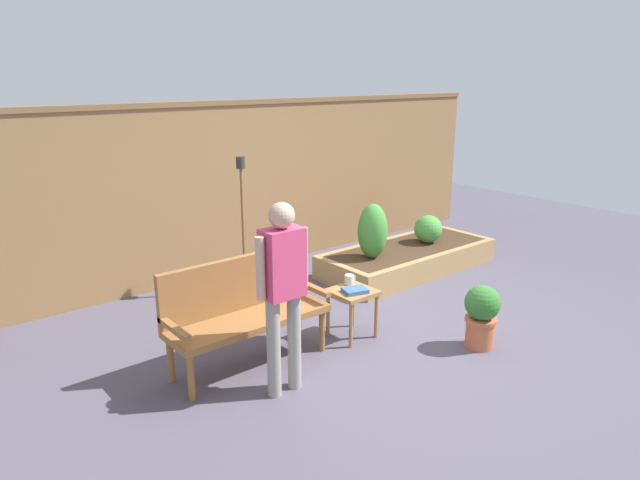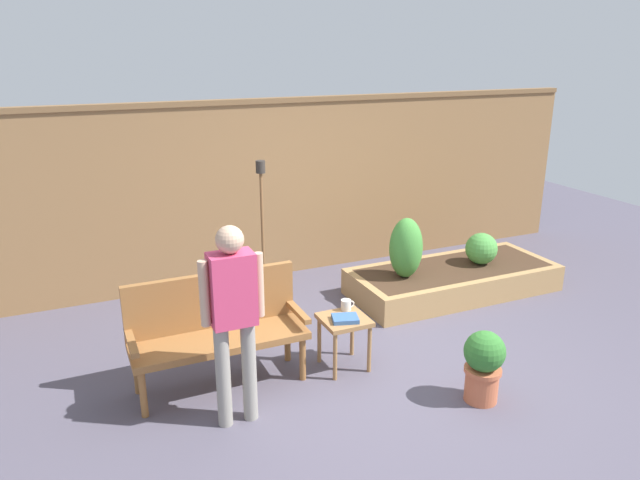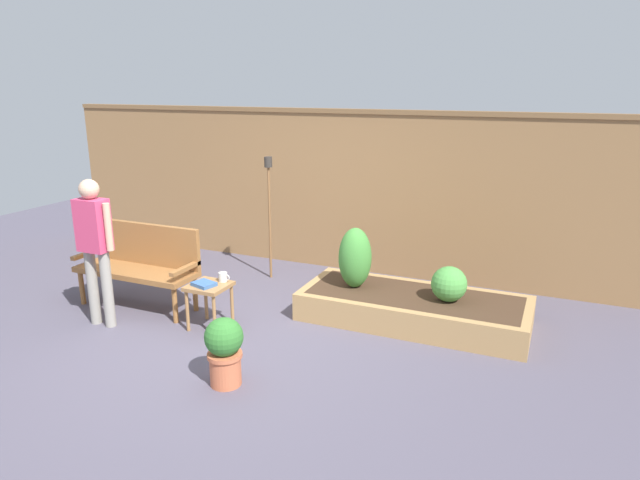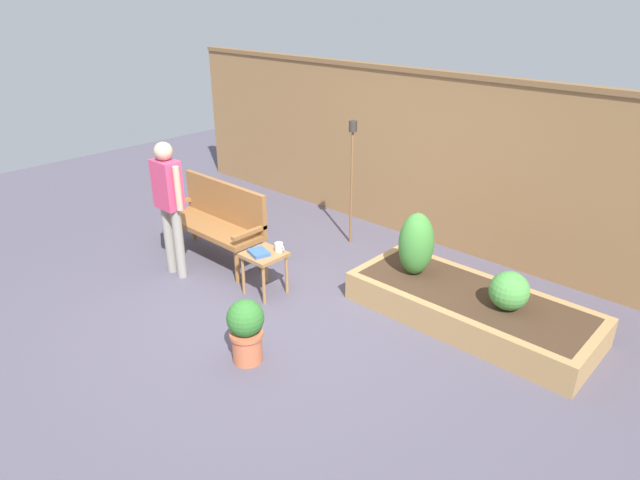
{
  "view_description": "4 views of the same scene",
  "coord_description": "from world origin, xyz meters",
  "px_view_note": "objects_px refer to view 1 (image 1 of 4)",
  "views": [
    {
      "loc": [
        -3.76,
        -3.54,
        2.47
      ],
      "look_at": [
        -0.16,
        0.85,
        0.8
      ],
      "focal_mm": 31.95,
      "sensor_mm": 36.0,
      "label": 1
    },
    {
      "loc": [
        -2.4,
        -3.99,
        2.73
      ],
      "look_at": [
        -0.19,
        0.96,
        0.94
      ],
      "focal_mm": 33.19,
      "sensor_mm": 36.0,
      "label": 2
    },
    {
      "loc": [
        2.93,
        -4.33,
        2.48
      ],
      "look_at": [
        0.62,
        0.93,
        0.87
      ],
      "focal_mm": 31.47,
      "sensor_mm": 36.0,
      "label": 3
    },
    {
      "loc": [
        3.7,
        -3.28,
        3.02
      ],
      "look_at": [
        0.17,
        0.55,
        0.65
      ],
      "focal_mm": 31.03,
      "sensor_mm": 36.0,
      "label": 4
    }
  ],
  "objects_px": {
    "book_on_table": "(355,290)",
    "garden_bench": "(243,304)",
    "tiki_torch": "(242,200)",
    "shrub_near_bench": "(373,231)",
    "person_by_bench": "(283,282)",
    "side_table": "(352,298)",
    "potted_boxwood": "(482,314)",
    "shrub_far_corner": "(428,229)",
    "cup_on_table": "(350,280)"
  },
  "relations": [
    {
      "from": "book_on_table",
      "to": "garden_bench",
      "type": "bearing_deg",
      "value": -178.3
    },
    {
      "from": "tiki_torch",
      "to": "shrub_near_bench",
      "type": "bearing_deg",
      "value": -24.87
    },
    {
      "from": "tiki_torch",
      "to": "person_by_bench",
      "type": "height_order",
      "value": "tiki_torch"
    },
    {
      "from": "tiki_torch",
      "to": "book_on_table",
      "type": "bearing_deg",
      "value": -84.66
    },
    {
      "from": "side_table",
      "to": "potted_boxwood",
      "type": "xyz_separation_m",
      "value": [
        0.78,
        -0.92,
        -0.07
      ]
    },
    {
      "from": "shrub_near_bench",
      "to": "person_by_bench",
      "type": "distance_m",
      "value": 2.73
    },
    {
      "from": "garden_bench",
      "to": "shrub_far_corner",
      "type": "relative_size",
      "value": 3.91
    },
    {
      "from": "side_table",
      "to": "potted_boxwood",
      "type": "bearing_deg",
      "value": -49.7
    },
    {
      "from": "side_table",
      "to": "tiki_torch",
      "type": "xyz_separation_m",
      "value": [
        -0.18,
        1.65,
        0.7
      ]
    },
    {
      "from": "side_table",
      "to": "shrub_far_corner",
      "type": "xyz_separation_m",
      "value": [
        2.27,
        0.99,
        0.09
      ]
    },
    {
      "from": "tiki_torch",
      "to": "potted_boxwood",
      "type": "bearing_deg",
      "value": -69.55
    },
    {
      "from": "cup_on_table",
      "to": "potted_boxwood",
      "type": "distance_m",
      "value": 1.28
    },
    {
      "from": "shrub_near_bench",
      "to": "tiki_torch",
      "type": "distance_m",
      "value": 1.63
    },
    {
      "from": "shrub_near_bench",
      "to": "shrub_far_corner",
      "type": "relative_size",
      "value": 1.83
    },
    {
      "from": "side_table",
      "to": "tiki_torch",
      "type": "height_order",
      "value": "tiki_torch"
    },
    {
      "from": "book_on_table",
      "to": "person_by_bench",
      "type": "bearing_deg",
      "value": -145.62
    },
    {
      "from": "tiki_torch",
      "to": "person_by_bench",
      "type": "relative_size",
      "value": 1.02
    },
    {
      "from": "garden_bench",
      "to": "book_on_table",
      "type": "xyz_separation_m",
      "value": [
        1.06,
        -0.28,
        -0.05
      ]
    },
    {
      "from": "book_on_table",
      "to": "potted_boxwood",
      "type": "height_order",
      "value": "potted_boxwood"
    },
    {
      "from": "garden_bench",
      "to": "shrub_far_corner",
      "type": "bearing_deg",
      "value": 12.86
    },
    {
      "from": "cup_on_table",
      "to": "shrub_far_corner",
      "type": "xyz_separation_m",
      "value": [
        2.18,
        0.86,
        -0.04
      ]
    },
    {
      "from": "garden_bench",
      "to": "potted_boxwood",
      "type": "distance_m",
      "value": 2.19
    },
    {
      "from": "book_on_table",
      "to": "shrub_near_bench",
      "type": "xyz_separation_m",
      "value": [
        1.26,
        1.05,
        0.14
      ]
    },
    {
      "from": "garden_bench",
      "to": "tiki_torch",
      "type": "relative_size",
      "value": 0.9
    },
    {
      "from": "shrub_far_corner",
      "to": "tiki_torch",
      "type": "relative_size",
      "value": 0.23
    },
    {
      "from": "side_table",
      "to": "shrub_far_corner",
      "type": "bearing_deg",
      "value": 23.64
    },
    {
      "from": "garden_bench",
      "to": "potted_boxwood",
      "type": "xyz_separation_m",
      "value": [
        1.85,
        -1.15,
        -0.21
      ]
    },
    {
      "from": "shrub_far_corner",
      "to": "cup_on_table",
      "type": "bearing_deg",
      "value": -158.61
    },
    {
      "from": "side_table",
      "to": "shrub_near_bench",
      "type": "relative_size",
      "value": 0.71
    },
    {
      "from": "cup_on_table",
      "to": "book_on_table",
      "type": "bearing_deg",
      "value": -118.88
    },
    {
      "from": "potted_boxwood",
      "to": "shrub_near_bench",
      "type": "height_order",
      "value": "shrub_near_bench"
    },
    {
      "from": "side_table",
      "to": "person_by_bench",
      "type": "distance_m",
      "value": 1.28
    },
    {
      "from": "book_on_table",
      "to": "shrub_near_bench",
      "type": "bearing_deg",
      "value": 56.64
    },
    {
      "from": "person_by_bench",
      "to": "book_on_table",
      "type": "bearing_deg",
      "value": 17.6
    },
    {
      "from": "book_on_table",
      "to": "tiki_torch",
      "type": "relative_size",
      "value": 0.14
    },
    {
      "from": "side_table",
      "to": "cup_on_table",
      "type": "xyz_separation_m",
      "value": [
        0.09,
        0.14,
        0.13
      ]
    },
    {
      "from": "person_by_bench",
      "to": "cup_on_table",
      "type": "bearing_deg",
      "value": 24.34
    },
    {
      "from": "shrub_near_bench",
      "to": "shrub_far_corner",
      "type": "distance_m",
      "value": 1.04
    },
    {
      "from": "tiki_torch",
      "to": "cup_on_table",
      "type": "bearing_deg",
      "value": -80.03
    },
    {
      "from": "book_on_table",
      "to": "shrub_far_corner",
      "type": "height_order",
      "value": "shrub_far_corner"
    },
    {
      "from": "book_on_table",
      "to": "tiki_torch",
      "type": "distance_m",
      "value": 1.81
    },
    {
      "from": "garden_bench",
      "to": "person_by_bench",
      "type": "height_order",
      "value": "person_by_bench"
    },
    {
      "from": "cup_on_table",
      "to": "tiki_torch",
      "type": "bearing_deg",
      "value": 99.97
    },
    {
      "from": "shrub_far_corner",
      "to": "tiki_torch",
      "type": "bearing_deg",
      "value": 165.01
    },
    {
      "from": "potted_boxwood",
      "to": "person_by_bench",
      "type": "bearing_deg",
      "value": 164.3
    },
    {
      "from": "potted_boxwood",
      "to": "shrub_far_corner",
      "type": "xyz_separation_m",
      "value": [
        1.49,
        1.91,
        0.15
      ]
    },
    {
      "from": "book_on_table",
      "to": "shrub_far_corner",
      "type": "xyz_separation_m",
      "value": [
        2.29,
        1.05,
        -0.02
      ]
    },
    {
      "from": "potted_boxwood",
      "to": "shrub_near_bench",
      "type": "bearing_deg",
      "value": 76.58
    },
    {
      "from": "cup_on_table",
      "to": "person_by_bench",
      "type": "xyz_separation_m",
      "value": [
        -1.18,
        -0.53,
        0.41
      ]
    },
    {
      "from": "side_table",
      "to": "shrub_near_bench",
      "type": "height_order",
      "value": "shrub_near_bench"
    }
  ]
}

